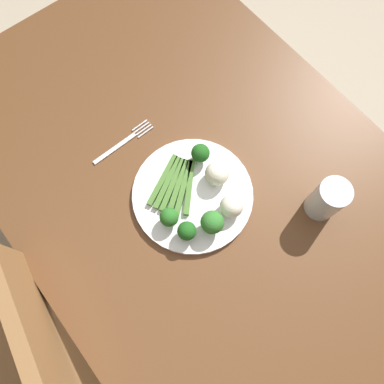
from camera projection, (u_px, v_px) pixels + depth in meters
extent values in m
cube|color=#B7A88E|center=(200.00, 245.00, 1.55)|extent=(6.00, 6.00, 0.02)
cube|color=brown|center=(206.00, 188.00, 0.86)|extent=(1.36, 0.84, 0.04)
cylinder|color=brown|center=(12.00, 154.00, 1.29)|extent=(0.07, 0.07, 0.70)
cylinder|color=brown|center=(173.00, 49.00, 1.44)|extent=(0.07, 0.07, 0.70)
cube|color=olive|center=(22.00, 368.00, 0.97)|extent=(0.47, 0.47, 0.02)
cube|color=olive|center=(60.00, 338.00, 0.80)|extent=(0.38, 0.10, 0.40)
cylinder|color=olive|center=(82.00, 286.00, 1.27)|extent=(0.04, 0.04, 0.45)
cylinder|color=olive|center=(122.00, 383.00, 1.17)|extent=(0.04, 0.04, 0.45)
cylinder|color=white|center=(192.00, 194.00, 0.82)|extent=(0.27, 0.27, 0.01)
cube|color=#47752D|center=(163.00, 180.00, 0.82)|extent=(0.07, 0.12, 0.01)
cube|color=#47752D|center=(168.00, 182.00, 0.82)|extent=(0.07, 0.12, 0.01)
cube|color=#47752D|center=(173.00, 185.00, 0.82)|extent=(0.08, 0.12, 0.01)
cube|color=#47752D|center=(178.00, 186.00, 0.81)|extent=(0.08, 0.11, 0.01)
cube|color=#47752D|center=(183.00, 187.00, 0.81)|extent=(0.09, 0.11, 0.01)
cube|color=#47752D|center=(189.00, 187.00, 0.81)|extent=(0.10, 0.10, 0.01)
cylinder|color=#609E3D|center=(212.00, 225.00, 0.78)|extent=(0.02, 0.02, 0.02)
sphere|color=#337A2D|center=(212.00, 222.00, 0.76)|extent=(0.05, 0.05, 0.05)
cylinder|color=#4C7F2B|center=(187.00, 233.00, 0.78)|extent=(0.01, 0.01, 0.01)
sphere|color=#1E5B1C|center=(187.00, 231.00, 0.76)|extent=(0.04, 0.04, 0.04)
cylinder|color=#4C7F2B|center=(200.00, 157.00, 0.84)|extent=(0.01, 0.01, 0.01)
sphere|color=#1E5B1C|center=(200.00, 153.00, 0.81)|extent=(0.04, 0.04, 0.04)
cylinder|color=#568E33|center=(170.00, 220.00, 0.79)|extent=(0.01, 0.01, 0.01)
sphere|color=#286B23|center=(169.00, 217.00, 0.77)|extent=(0.04, 0.04, 0.04)
sphere|color=white|center=(232.00, 206.00, 0.78)|extent=(0.05, 0.05, 0.05)
sphere|color=white|center=(217.00, 174.00, 0.80)|extent=(0.05, 0.05, 0.05)
cube|color=silver|center=(115.00, 149.00, 0.86)|extent=(0.01, 0.12, 0.00)
cube|color=silver|center=(146.00, 132.00, 0.88)|extent=(0.00, 0.05, 0.00)
cube|color=silver|center=(144.00, 130.00, 0.88)|extent=(0.00, 0.05, 0.00)
cube|color=silver|center=(142.00, 128.00, 0.88)|extent=(0.00, 0.05, 0.00)
cube|color=silver|center=(140.00, 125.00, 0.88)|extent=(0.00, 0.05, 0.00)
cylinder|color=silver|center=(327.00, 199.00, 0.77)|extent=(0.07, 0.07, 0.11)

